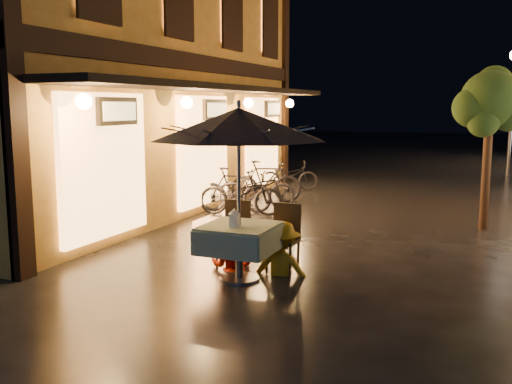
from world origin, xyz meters
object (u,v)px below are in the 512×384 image
at_px(cafe_table, 239,239).
at_px(person_yellow, 282,223).
at_px(patio_umbrella, 239,124).
at_px(bicycle_0, 241,193).
at_px(table_lantern, 234,217).
at_px(person_orange, 232,222).

xyz_separation_m(cafe_table, person_yellow, (0.42, 0.54, 0.15)).
xyz_separation_m(patio_umbrella, person_yellow, (0.42, 0.54, -1.41)).
bearing_deg(bicycle_0, cafe_table, -170.01).
xyz_separation_m(table_lantern, person_yellow, (0.42, 0.69, -0.18)).
bearing_deg(person_yellow, person_orange, -3.45).
height_order(cafe_table, person_orange, person_orange).
height_order(person_orange, person_yellow, person_yellow).
height_order(person_orange, bicycle_0, person_orange).
xyz_separation_m(patio_umbrella, person_orange, (-0.34, 0.50, -1.46)).
bearing_deg(person_orange, cafe_table, 114.20).
bearing_deg(person_orange, bicycle_0, -77.12).
distance_m(table_lantern, person_yellow, 0.83).
distance_m(patio_umbrella, person_orange, 1.58).
relative_size(cafe_table, person_orange, 0.72).
relative_size(patio_umbrella, person_yellow, 1.67).
distance_m(cafe_table, bicycle_0, 4.72).
relative_size(person_orange, bicycle_0, 0.75).
relative_size(person_orange, person_yellow, 0.94).
distance_m(person_orange, person_yellow, 0.76).
height_order(table_lantern, person_yellow, person_yellow).
bearing_deg(person_yellow, cafe_table, 45.75).
bearing_deg(person_orange, table_lantern, 107.60).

